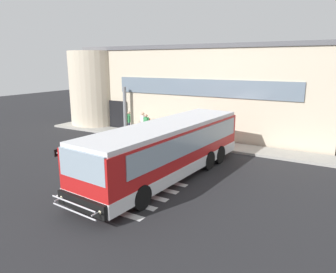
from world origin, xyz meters
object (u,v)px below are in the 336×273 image
object	(u,v)px
entry_support_column	(125,109)
bus_main_foreground	(167,151)
passenger_by_doorway	(143,122)
passenger_at_curb_edge	(147,123)
passenger_near_column	(129,121)

from	to	relation	value
entry_support_column	bus_main_foreground	bearing A→B (deg)	-41.58
passenger_by_doorway	passenger_at_curb_edge	world-z (taller)	same
passenger_near_column	passenger_at_curb_edge	size ratio (longest dim) A/B	1.00
passenger_at_curb_edge	entry_support_column	bearing A→B (deg)	160.74
passenger_by_doorway	passenger_at_curb_edge	xyz separation A→B (m)	(0.74, -0.61, 0.03)
bus_main_foreground	passenger_by_doorway	distance (m)	9.18
passenger_near_column	passenger_at_curb_edge	xyz separation A→B (m)	(1.91, -0.39, 0.03)
bus_main_foreground	passenger_by_doorway	bearing A→B (deg)	131.80
entry_support_column	passenger_at_curb_edge	xyz separation A→B (m)	(2.71, -0.95, -0.79)
passenger_near_column	passenger_at_curb_edge	world-z (taller)	same
bus_main_foreground	passenger_near_column	size ratio (longest dim) A/B	6.73
entry_support_column	bus_main_foreground	distance (m)	10.84
entry_support_column	passenger_near_column	distance (m)	1.28
passenger_by_doorway	passenger_near_column	bearing A→B (deg)	-169.64
bus_main_foreground	passenger_at_curb_edge	world-z (taller)	bus_main_foreground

